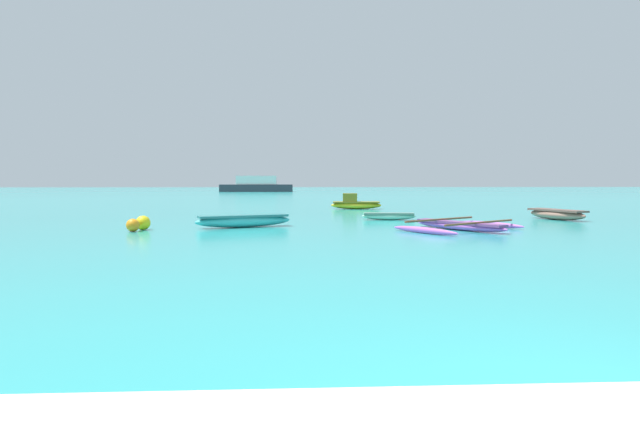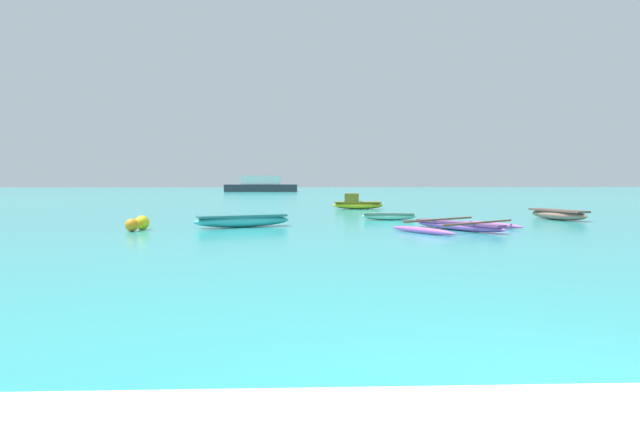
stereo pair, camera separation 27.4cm
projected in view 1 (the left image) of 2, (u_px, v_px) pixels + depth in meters
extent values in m
ellipsoid|color=#3CBCBF|center=(244.00, 221.00, 17.85)|extent=(3.47, 1.80, 0.44)
cube|color=#2E7476|center=(244.00, 216.00, 17.83)|extent=(3.20, 1.68, 0.08)
ellipsoid|color=#B35BC2|center=(459.00, 226.00, 16.84)|extent=(2.49, 3.30, 0.29)
cube|color=#6F3F77|center=(460.00, 223.00, 16.84)|extent=(2.30, 3.05, 0.08)
cylinder|color=brown|center=(480.00, 223.00, 16.18)|extent=(2.97, 2.05, 0.07)
cylinder|color=brown|center=(440.00, 219.00, 17.48)|extent=(2.97, 2.05, 0.07)
ellipsoid|color=#B35BC2|center=(491.00, 224.00, 17.91)|extent=(1.65, 2.29, 0.20)
ellipsoid|color=#B35BC2|center=(424.00, 230.00, 15.78)|extent=(1.65, 2.29, 0.20)
ellipsoid|color=#9F6E5C|center=(557.00, 215.00, 21.28)|extent=(1.70, 2.85, 0.44)
cube|color=brown|center=(557.00, 210.00, 21.27)|extent=(1.59, 2.64, 0.08)
ellipsoid|color=#91D9BC|center=(389.00, 216.00, 21.12)|extent=(2.32, 0.72, 0.30)
cube|color=slate|center=(389.00, 214.00, 21.12)|extent=(2.14, 0.68, 0.08)
ellipsoid|color=gold|center=(356.00, 205.00, 29.13)|extent=(2.99, 1.08, 0.44)
cube|color=olive|center=(356.00, 202.00, 29.11)|extent=(2.76, 1.03, 0.08)
cube|color=olive|center=(350.00, 197.00, 29.11)|extent=(0.88, 0.77, 0.48)
sphere|color=orange|center=(133.00, 225.00, 16.29)|extent=(0.43, 0.43, 0.43)
sphere|color=yellow|center=(143.00, 223.00, 16.85)|extent=(0.49, 0.49, 0.49)
cube|color=#2D333D|center=(257.00, 188.00, 73.61)|extent=(10.64, 2.34, 1.06)
cube|color=white|center=(256.00, 180.00, 73.53)|extent=(5.85, 1.99, 1.28)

